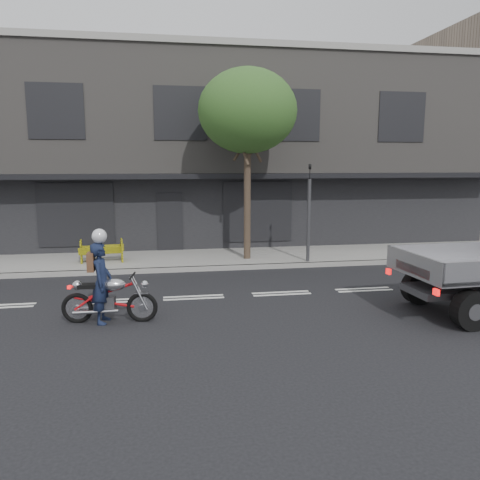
% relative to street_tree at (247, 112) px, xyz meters
% --- Properties ---
extents(ground, '(80.00, 80.00, 0.00)m').
position_rel_street_tree_xyz_m(ground, '(-2.20, -4.20, -5.28)').
color(ground, black).
rests_on(ground, ground).
extents(sidewalk, '(32.00, 3.20, 0.15)m').
position_rel_street_tree_xyz_m(sidewalk, '(-2.20, 0.50, -5.20)').
color(sidewalk, gray).
rests_on(sidewalk, ground).
extents(kerb, '(32.00, 0.20, 0.15)m').
position_rel_street_tree_xyz_m(kerb, '(-2.20, -1.10, -5.20)').
color(kerb, gray).
rests_on(kerb, ground).
extents(building_main, '(26.00, 10.00, 8.00)m').
position_rel_street_tree_xyz_m(building_main, '(-2.20, 7.10, -1.28)').
color(building_main, slate).
rests_on(building_main, ground).
extents(street_tree, '(3.40, 3.40, 6.74)m').
position_rel_street_tree_xyz_m(street_tree, '(0.00, 0.00, 0.00)').
color(street_tree, '#382B21').
rests_on(street_tree, ground).
extents(traffic_light_pole, '(0.12, 0.12, 3.50)m').
position_rel_street_tree_xyz_m(traffic_light_pole, '(2.00, -0.85, -3.63)').
color(traffic_light_pole, '#2D2D30').
rests_on(traffic_light_pole, ground).
extents(motorcycle, '(2.13, 0.62, 1.10)m').
position_rel_street_tree_xyz_m(motorcycle, '(-4.18, -5.83, -4.71)').
color(motorcycle, black).
rests_on(motorcycle, ground).
extents(rider, '(0.50, 0.71, 1.82)m').
position_rel_street_tree_xyz_m(rider, '(-4.33, -5.83, -4.37)').
color(rider, '#141C37').
rests_on(rider, ground).
extents(construction_barrier, '(1.52, 0.76, 0.82)m').
position_rel_street_tree_xyz_m(construction_barrier, '(-5.08, -0.04, -4.72)').
color(construction_barrier, yellow).
rests_on(construction_barrier, sidewalk).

